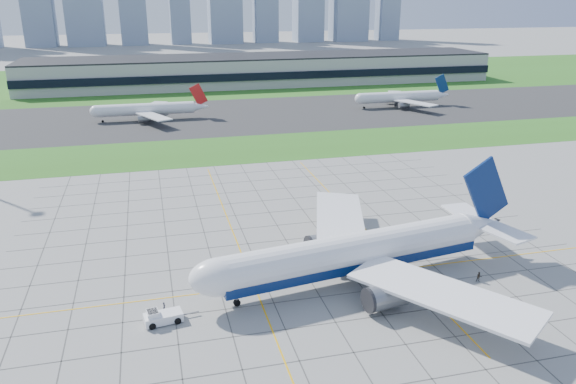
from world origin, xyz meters
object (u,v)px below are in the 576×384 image
object	(u,v)px
airliner	(355,253)
crew_far	(479,277)
distant_jet_1	(147,109)
distant_jet_2	(400,97)
pushback_tug	(161,317)
crew_near	(164,307)

from	to	relation	value
airliner	crew_far	size ratio (longest dim) A/B	32.83
distant_jet_1	distant_jet_2	xyz separation A→B (m)	(111.15, 1.59, -0.00)
airliner	distant_jet_1	world-z (taller)	airliner
pushback_tug	distant_jet_1	bearing A→B (deg)	80.95
distant_jet_1	crew_near	bearing A→B (deg)	-89.93
pushback_tug	crew_far	xyz separation A→B (m)	(54.82, -0.33, -0.09)
crew_far	distant_jet_2	distance (m)	165.44
crew_far	distant_jet_1	size ratio (longest dim) A/B	0.04
airliner	pushback_tug	distance (m)	34.41
airliner	distant_jet_2	distance (m)	168.61
crew_near	pushback_tug	bearing A→B (deg)	176.77
pushback_tug	crew_far	distance (m)	54.82
airliner	pushback_tug	world-z (taller)	airliner
crew_near	airliner	bearing A→B (deg)	-79.35
crew_near	crew_far	bearing A→B (deg)	-86.99
crew_near	crew_far	distance (m)	54.37
crew_far	distant_jet_1	bearing A→B (deg)	127.20
pushback_tug	distant_jet_1	world-z (taller)	distant_jet_1
pushback_tug	crew_near	size ratio (longest dim) A/B	5.22
crew_far	distant_jet_1	distance (m)	163.16
distant_jet_1	distant_jet_2	distance (m)	111.16
airliner	distant_jet_1	bearing A→B (deg)	93.78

